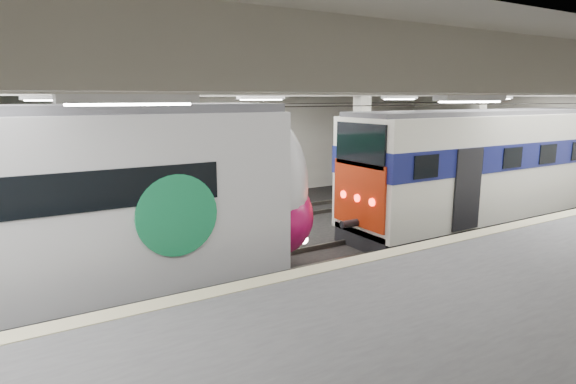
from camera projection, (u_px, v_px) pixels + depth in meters
station_hall at (329, 164)px, 12.55m from camera, size 36.00×24.00×5.75m
modern_emu at (48, 215)px, 10.86m from camera, size 15.08×3.11×4.80m
older_rer at (493, 165)px, 18.85m from camera, size 13.61×3.00×4.48m
far_train at (9, 180)px, 15.15m from camera, size 14.83×3.67×4.67m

